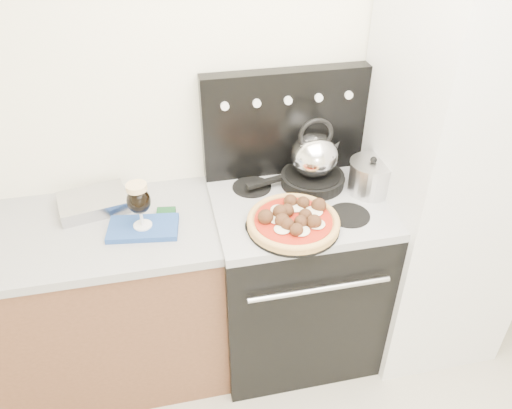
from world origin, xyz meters
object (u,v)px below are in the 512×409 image
object	(u,v)px
oven_mitt	(143,228)
tea_kettle	(314,152)
stove_body	(294,279)
fridge	(446,180)
pizza	(293,220)
pizza_pan	(293,226)
stock_pot	(371,178)
base_cabinet	(64,312)
skillet	(312,179)
beer_glass	(139,205)

from	to	relation	value
oven_mitt	tea_kettle	distance (m)	0.82
oven_mitt	stove_body	bearing A→B (deg)	3.59
fridge	pizza	bearing A→B (deg)	-168.75
pizza_pan	stove_body	bearing A→B (deg)	67.29
stove_body	pizza	world-z (taller)	pizza
stock_pot	base_cabinet	bearing A→B (deg)	179.34
pizza_pan	stock_pot	bearing A→B (deg)	24.48
tea_kettle	stock_pot	world-z (taller)	tea_kettle
pizza	stock_pot	bearing A→B (deg)	24.48
stove_body	pizza_pan	world-z (taller)	pizza_pan
base_cabinet	skillet	xyz separation A→B (m)	(1.21, 0.09, 0.52)
stock_pot	beer_glass	bearing A→B (deg)	-177.13
beer_glass	stock_pot	bearing A→B (deg)	2.87
beer_glass	stock_pot	distance (m)	1.02
fridge	oven_mitt	size ratio (longest dim) A/B	6.63
tea_kettle	oven_mitt	bearing A→B (deg)	-157.25
fridge	stock_pot	size ratio (longest dim) A/B	9.69
stove_body	tea_kettle	bearing A→B (deg)	49.94
pizza	base_cabinet	bearing A→B (deg)	168.79
fridge	tea_kettle	bearing A→B (deg)	166.39
stove_body	fridge	size ratio (longest dim) A/B	0.46
stove_body	fridge	bearing A→B (deg)	-2.05
stock_pot	skillet	bearing A→B (deg)	154.66
skillet	stock_pot	world-z (taller)	stock_pot
pizza	tea_kettle	distance (m)	0.37
skillet	stock_pot	distance (m)	0.26
stove_body	stock_pot	xyz separation A→B (m)	(0.34, 0.01, 0.55)
oven_mitt	stock_pot	distance (m)	1.02
fridge	base_cabinet	bearing A→B (deg)	178.41
stove_body	tea_kettle	xyz separation A→B (m)	(0.10, 0.12, 0.65)
pizza_pan	pizza	bearing A→B (deg)	0.00
stove_body	fridge	xyz separation A→B (m)	(0.70, -0.03, 0.51)
stove_body	beer_glass	distance (m)	0.90
base_cabinet	skillet	bearing A→B (deg)	4.50
oven_mitt	skillet	size ratio (longest dim) A/B	0.98
oven_mitt	beer_glass	distance (m)	0.12
pizza	tea_kettle	world-z (taller)	tea_kettle
stove_body	pizza	xyz separation A→B (m)	(-0.07, -0.18, 0.52)
base_cabinet	tea_kettle	world-z (taller)	tea_kettle
pizza_pan	tea_kettle	bearing A→B (deg)	59.55
stove_body	tea_kettle	world-z (taller)	tea_kettle
pizza_pan	pizza	size ratio (longest dim) A/B	1.01
base_cabinet	skillet	distance (m)	1.32
stove_body	stock_pot	bearing A→B (deg)	1.41
tea_kettle	stock_pot	bearing A→B (deg)	-14.35
oven_mitt	beer_glass	xyz separation A→B (m)	(0.00, 0.00, 0.12)
stove_body	beer_glass	xyz separation A→B (m)	(-0.68, -0.04, 0.59)
oven_mitt	tea_kettle	size ratio (longest dim) A/B	1.22
beer_glass	pizza_pan	bearing A→B (deg)	-12.69
base_cabinet	oven_mitt	size ratio (longest dim) A/B	5.06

